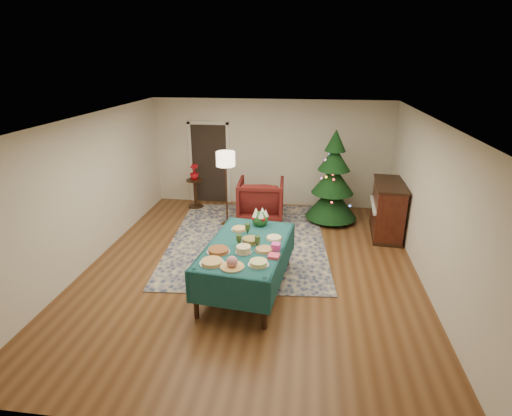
# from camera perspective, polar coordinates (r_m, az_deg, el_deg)

# --- Properties ---
(room_shell) EXTENTS (7.00, 7.00, 7.00)m
(room_shell) POSITION_cam_1_polar(r_m,az_deg,el_deg) (6.89, -0.77, 1.28)
(room_shell) COLOR #593319
(room_shell) RESTS_ON ground
(doorway) EXTENTS (1.08, 0.04, 2.16)m
(doorway) POSITION_cam_1_polar(r_m,az_deg,el_deg) (10.54, -6.67, 6.61)
(doorway) COLOR black
(doorway) RESTS_ON ground
(rug) EXTENTS (3.54, 4.45, 0.02)m
(rug) POSITION_cam_1_polar(r_m,az_deg,el_deg) (8.51, -1.18, -4.55)
(rug) COLOR #131E4A
(rug) RESTS_ON ground
(buffet_table) EXTENTS (1.47, 2.24, 0.82)m
(buffet_table) POSITION_cam_1_polar(r_m,az_deg,el_deg) (6.52, -1.33, -6.51)
(buffet_table) COLOR black
(buffet_table) RESTS_ON ground
(platter_0) EXTENTS (0.37, 0.37, 0.05)m
(platter_0) POSITION_cam_1_polar(r_m,az_deg,el_deg) (5.90, -6.32, -7.68)
(platter_0) COLOR silver
(platter_0) RESTS_ON buffet_table
(platter_1) EXTENTS (0.36, 0.36, 0.18)m
(platter_1) POSITION_cam_1_polar(r_m,az_deg,el_deg) (5.75, -3.44, -7.87)
(platter_1) COLOR silver
(platter_1) RESTS_ON buffet_table
(platter_2) EXTENTS (0.30, 0.30, 0.07)m
(platter_2) POSITION_cam_1_polar(r_m,az_deg,el_deg) (5.82, 0.36, -7.88)
(platter_2) COLOR silver
(platter_2) RESTS_ON buffet_table
(platter_3) EXTENTS (0.37, 0.37, 0.06)m
(platter_3) POSITION_cam_1_polar(r_m,az_deg,el_deg) (6.22, -5.39, -6.07)
(platter_3) COLOR silver
(platter_3) RESTS_ON buffet_table
(platter_4) EXTENTS (0.26, 0.26, 0.11)m
(platter_4) POSITION_cam_1_polar(r_m,az_deg,el_deg) (6.16, -1.80, -5.96)
(platter_4) COLOR silver
(platter_4) RESTS_ON buffet_table
(platter_5) EXTENTS (0.31, 0.31, 0.05)m
(platter_5) POSITION_cam_1_polar(r_m,az_deg,el_deg) (6.23, 1.17, -5.97)
(platter_5) COLOR silver
(platter_5) RESTS_ON buffet_table
(platter_6) EXTENTS (0.31, 0.31, 0.08)m
(platter_6) POSITION_cam_1_polar(r_m,az_deg,el_deg) (6.49, -0.79, -4.66)
(platter_6) COLOR silver
(platter_6) RESTS_ON buffet_table
(platter_7) EXTENTS (0.28, 0.28, 0.05)m
(platter_7) POSITION_cam_1_polar(r_m,az_deg,el_deg) (6.62, 2.59, -4.32)
(platter_7) COLOR silver
(platter_7) RESTS_ON buffet_table
(platter_8) EXTENTS (0.29, 0.29, 0.05)m
(platter_8) POSITION_cam_1_polar(r_m,az_deg,el_deg) (6.96, -2.37, -3.01)
(platter_8) COLOR silver
(platter_8) RESTS_ON buffet_table
(goblet_0) EXTENTS (0.09, 0.09, 0.19)m
(goblet_0) POSITION_cam_1_polar(r_m,az_deg,el_deg) (6.76, -1.20, -2.97)
(goblet_0) COLOR #2D471E
(goblet_0) RESTS_ON buffet_table
(goblet_1) EXTENTS (0.09, 0.09, 0.19)m
(goblet_1) POSITION_cam_1_polar(r_m,az_deg,el_deg) (6.31, 0.20, -4.80)
(goblet_1) COLOR #2D471E
(goblet_1) RESTS_ON buffet_table
(goblet_2) EXTENTS (0.09, 0.09, 0.19)m
(goblet_2) POSITION_cam_1_polar(r_m,az_deg,el_deg) (6.36, -2.46, -4.59)
(goblet_2) COLOR #2D471E
(goblet_2) RESTS_ON buffet_table
(napkin_stack) EXTENTS (0.18, 0.18, 0.04)m
(napkin_stack) POSITION_cam_1_polar(r_m,az_deg,el_deg) (6.04, 2.56, -6.88)
(napkin_stack) COLOR #F0425F
(napkin_stack) RESTS_ON buffet_table
(gift_box) EXTENTS (0.15, 0.15, 0.11)m
(gift_box) POSITION_cam_1_polar(r_m,az_deg,el_deg) (6.25, 2.86, -5.55)
(gift_box) COLOR #EE42AB
(gift_box) RESTS_ON buffet_table
(centerpiece) EXTENTS (0.30, 0.30, 0.34)m
(centerpiece) POSITION_cam_1_polar(r_m,az_deg,el_deg) (7.11, 0.58, -1.38)
(centerpiece) COLOR #1E4C1E
(centerpiece) RESTS_ON buffet_table
(armchair) EXTENTS (1.09, 1.02, 1.07)m
(armchair) POSITION_cam_1_polar(r_m,az_deg,el_deg) (9.43, 0.70, 1.50)
(armchair) COLOR #511311
(armchair) RESTS_ON ground
(floor_lamp) EXTENTS (0.42, 0.42, 1.72)m
(floor_lamp) POSITION_cam_1_polar(r_m,az_deg,el_deg) (8.83, -4.35, 6.35)
(floor_lamp) COLOR #A57F3F
(floor_lamp) RESTS_ON ground
(side_table) EXTENTS (0.42, 0.42, 0.75)m
(side_table) POSITION_cam_1_polar(r_m,az_deg,el_deg) (10.33, -8.66, 2.00)
(side_table) COLOR black
(side_table) RESTS_ON ground
(potted_plant) EXTENTS (0.22, 0.40, 0.22)m
(potted_plant) POSITION_cam_1_polar(r_m,az_deg,el_deg) (10.19, -8.81, 4.65)
(potted_plant) COLOR #A50B13
(potted_plant) RESTS_ON side_table
(christmas_tree) EXTENTS (1.54, 1.54, 2.17)m
(christmas_tree) POSITION_cam_1_polar(r_m,az_deg,el_deg) (9.35, 10.92, 3.75)
(christmas_tree) COLOR black
(christmas_tree) RESTS_ON ground
(piano) EXTENTS (0.73, 1.40, 1.17)m
(piano) POSITION_cam_1_polar(r_m,az_deg,el_deg) (9.03, 18.26, -0.23)
(piano) COLOR black
(piano) RESTS_ON ground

